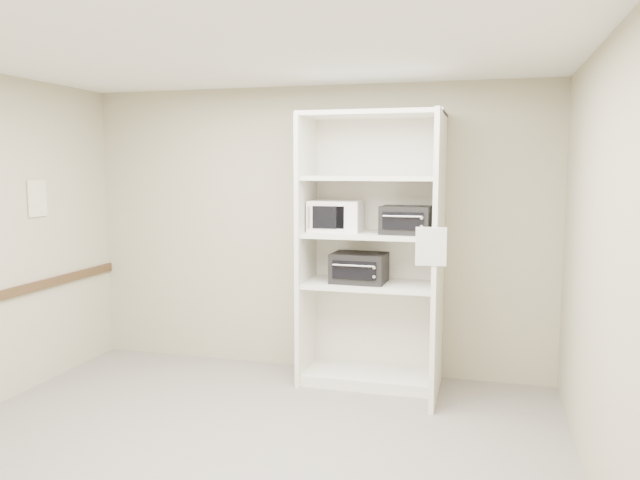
% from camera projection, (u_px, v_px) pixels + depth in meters
% --- Properties ---
extents(floor, '(4.50, 4.00, 0.01)m').
position_uv_depth(floor, '(233.00, 457.00, 4.20)').
color(floor, slate).
rests_on(floor, ground).
extents(ceiling, '(4.50, 4.00, 0.01)m').
position_uv_depth(ceiling, '(226.00, 45.00, 3.88)').
color(ceiling, white).
extents(wall_back, '(4.50, 0.02, 2.70)m').
position_uv_depth(wall_back, '(313.00, 230.00, 5.96)').
color(wall_back, tan).
rests_on(wall_back, ground).
extents(wall_right, '(0.02, 4.00, 2.70)m').
position_uv_depth(wall_right, '(606.00, 275.00, 3.46)').
color(wall_right, tan).
rests_on(wall_right, ground).
extents(shelving_unit, '(1.24, 0.92, 2.42)m').
position_uv_depth(shelving_unit, '(377.00, 259.00, 5.53)').
color(shelving_unit, silver).
rests_on(shelving_unit, floor).
extents(microwave, '(0.47, 0.36, 0.28)m').
position_uv_depth(microwave, '(336.00, 216.00, 5.62)').
color(microwave, white).
rests_on(microwave, shelving_unit).
extents(toaster_oven_upper, '(0.43, 0.33, 0.24)m').
position_uv_depth(toaster_oven_upper, '(406.00, 220.00, 5.37)').
color(toaster_oven_upper, black).
rests_on(toaster_oven_upper, shelving_unit).
extents(toaster_oven_lower, '(0.49, 0.38, 0.26)m').
position_uv_depth(toaster_oven_lower, '(359.00, 268.00, 5.56)').
color(toaster_oven_lower, black).
rests_on(toaster_oven_lower, shelving_unit).
extents(paper_sign, '(0.23, 0.03, 0.29)m').
position_uv_depth(paper_sign, '(431.00, 247.00, 4.76)').
color(paper_sign, white).
rests_on(paper_sign, shelving_unit).
extents(wall_poster, '(0.01, 0.23, 0.32)m').
position_uv_depth(wall_poster, '(37.00, 198.00, 5.49)').
color(wall_poster, white).
rests_on(wall_poster, wall_left).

